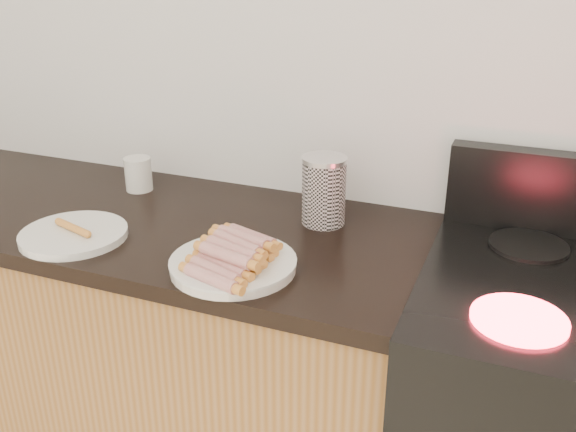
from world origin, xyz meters
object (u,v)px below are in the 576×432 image
at_px(main_plate, 233,266).
at_px(canister, 324,190).
at_px(mug, 138,174).
at_px(side_plate, 74,235).

relative_size(main_plate, canister, 1.57).
bearing_deg(mug, main_plate, -35.72).
relative_size(main_plate, mug, 2.89).
height_order(side_plate, canister, canister).
xyz_separation_m(main_plate, canister, (0.10, 0.32, 0.08)).
xyz_separation_m(side_plate, canister, (0.53, 0.32, 0.08)).
bearing_deg(canister, mug, 177.58).
bearing_deg(side_plate, mug, 96.52).
bearing_deg(canister, side_plate, -149.48).
xyz_separation_m(canister, mug, (-0.57, 0.02, -0.04)).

